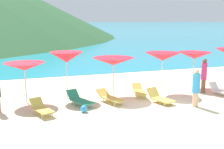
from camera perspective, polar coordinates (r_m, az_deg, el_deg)
ground_plane at (r=22.47m, az=-2.19°, el=0.12°), size 50.00×100.00×0.30m
ocean_water at (r=240.44m, az=-17.44°, el=9.41°), size 650.00×440.00×0.02m
umbrella_0 at (r=14.42m, az=-16.96°, el=1.51°), size 1.99×1.99×2.00m
umbrella_1 at (r=14.86m, az=-9.07°, el=3.41°), size 1.78×1.78×2.42m
umbrella_2 at (r=15.05m, az=0.24°, el=2.62°), size 2.35×2.35×2.08m
umbrella_3 at (r=16.03m, az=10.00°, el=3.52°), size 1.94×1.94×2.26m
umbrella_4 at (r=17.80m, az=16.03°, el=3.66°), size 1.96×1.96×2.14m
lounge_chair_0 at (r=13.82m, az=-6.46°, el=-4.94°), size 1.14×1.70×0.65m
lounge_chair_1 at (r=12.80m, az=-13.83°, el=-6.47°), size 1.00×1.54×0.62m
lounge_chair_2 at (r=16.64m, az=20.90°, el=-3.00°), size 0.78×1.57×0.61m
lounge_chair_3 at (r=14.16m, az=-0.38°, el=-4.53°), size 1.09×1.81×0.56m
lounge_chair_4 at (r=14.37m, az=9.49°, el=-4.53°), size 1.01×1.55×0.65m
lounge_chair_5 at (r=15.51m, az=5.37°, el=-3.19°), size 0.84×1.64×0.54m
beachgoer_0 at (r=16.72m, az=17.79°, el=0.02°), size 0.30×0.30×1.92m
beachgoer_2 at (r=13.91m, az=16.35°, el=-2.40°), size 0.35×0.35×1.80m
beach_ball at (r=12.82m, az=-5.59°, el=-6.80°), size 0.32×0.32×0.32m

